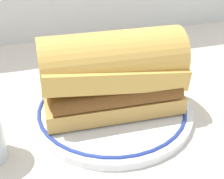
% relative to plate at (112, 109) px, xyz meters
% --- Properties ---
extents(ground_plane, '(1.50, 1.50, 0.00)m').
position_rel_plate_xyz_m(ground_plane, '(0.02, 0.02, -0.01)').
color(ground_plane, beige).
extents(plate, '(0.25, 0.25, 0.01)m').
position_rel_plate_xyz_m(plate, '(0.00, 0.00, 0.00)').
color(plate, white).
rests_on(plate, ground_plane).
extents(sausage_sandwich, '(0.21, 0.11, 0.12)m').
position_rel_plate_xyz_m(sausage_sandwich, '(0.00, 0.00, 0.07)').
color(sausage_sandwich, tan).
rests_on(sausage_sandwich, plate).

